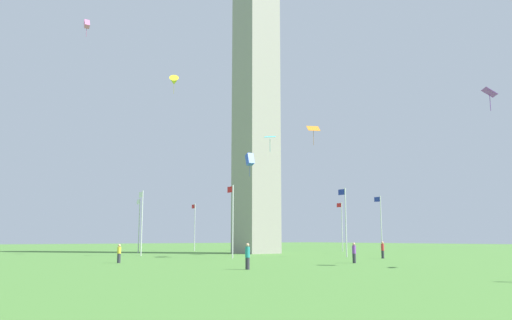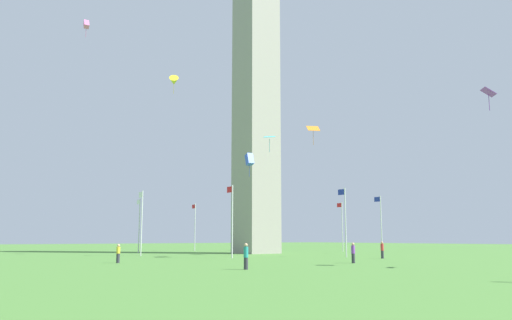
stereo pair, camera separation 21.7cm
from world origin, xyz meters
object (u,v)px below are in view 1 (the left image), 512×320
at_px(flagpole_e, 142,220).
at_px(flagpole_w, 342,224).
at_px(kite_cyan_diamond, 270,137).
at_px(kite_pink_box, 87,24).
at_px(kite_yellow_delta, 174,81).
at_px(person_purple_shirt, 354,253).
at_px(kite_purple_diamond, 489,93).
at_px(flagpole_ne, 139,223).
at_px(person_yellow_shirt, 119,254).
at_px(flagpole_se, 232,218).
at_px(flagpole_n, 195,225).
at_px(flagpole_s, 345,219).
at_px(kite_blue_box, 250,159).
at_px(person_red_shirt, 383,250).
at_px(flagpole_nw, 270,225).
at_px(obelisk_monument, 256,93).
at_px(person_teal_shirt, 248,256).
at_px(flagpole_sw, 381,222).
at_px(kite_orange_diamond, 313,129).

xyz_separation_m(flagpole_e, flagpole_w, (-0.00, -33.88, 0.00)).
relative_size(kite_cyan_diamond, kite_pink_box, 0.98).
bearing_deg(kite_yellow_delta, person_purple_shirt, -172.64).
height_order(kite_purple_diamond, kite_pink_box, kite_pink_box).
bearing_deg(kite_cyan_diamond, flagpole_ne, 5.52).
distance_m(flagpole_ne, kite_cyan_diamond, 28.57).
relative_size(flagpole_w, person_purple_shirt, 4.50).
distance_m(person_yellow_shirt, kite_purple_diamond, 32.48).
xyz_separation_m(flagpole_e, flagpole_se, (-11.98, -4.96, 0.00)).
xyz_separation_m(flagpole_n, flagpole_e, (-16.94, 16.94, 0.00)).
height_order(flagpole_e, flagpole_se, same).
bearing_deg(person_purple_shirt, flagpole_s, -20.08).
bearing_deg(flagpole_ne, kite_blue_box, -172.34).
bearing_deg(kite_pink_box, person_red_shirt, -117.55).
relative_size(flagpole_nw, kite_cyan_diamond, 4.23).
bearing_deg(flagpole_nw, flagpole_e, 112.50).
relative_size(person_yellow_shirt, person_purple_shirt, 0.93).
relative_size(flagpole_ne, kite_yellow_delta, 3.10).
height_order(flagpole_ne, kite_purple_diamond, kite_purple_diamond).
xyz_separation_m(kite_blue_box, kite_cyan_diamond, (-4.30, 0.45, 1.82)).
bearing_deg(flagpole_e, obelisk_monument, -90.21).
xyz_separation_m(person_teal_shirt, kite_purple_diamond, (-9.07, -15.97, 12.08)).
xyz_separation_m(person_teal_shirt, person_red_shirt, (6.96, -22.31, -0.00)).
distance_m(flagpole_sw, person_red_shirt, 15.78).
height_order(person_red_shirt, kite_cyan_diamond, kite_cyan_diamond).
bearing_deg(flagpole_s, flagpole_sw, -67.50).
xyz_separation_m(person_purple_shirt, kite_blue_box, (16.17, -0.76, 10.09)).
distance_m(person_yellow_shirt, kite_pink_box, 23.93).
distance_m(obelisk_monument, flagpole_e, 25.08).
height_order(flagpole_w, kite_pink_box, kite_pink_box).
height_order(flagpole_w, person_teal_shirt, flagpole_w).
bearing_deg(flagpole_s, flagpole_n, -0.00).
distance_m(flagpole_ne, person_yellow_shirt, 30.40).
bearing_deg(person_red_shirt, kite_blue_box, 59.52).
distance_m(flagpole_se, kite_blue_box, 7.44).
bearing_deg(flagpole_sw, flagpole_n, 22.50).
height_order(flagpole_ne, kite_blue_box, kite_blue_box).
bearing_deg(flagpole_se, kite_pink_box, 74.19).
distance_m(flagpole_nw, person_red_shirt, 36.05).
bearing_deg(flagpole_sw, kite_cyan_diamond, 98.50).
bearing_deg(kite_cyan_diamond, obelisk_monument, -31.77).
bearing_deg(flagpole_nw, flagpole_s, 157.50).
distance_m(person_teal_shirt, kite_orange_diamond, 31.79).
xyz_separation_m(flagpole_s, kite_blue_box, (6.07, 8.91, 6.69)).
distance_m(flagpole_n, kite_orange_diamond, 30.75).
relative_size(flagpole_ne, kite_pink_box, 4.17).
xyz_separation_m(person_yellow_shirt, kite_yellow_delta, (14.91, -12.47, 21.28)).
bearing_deg(flagpole_nw, kite_yellow_delta, 115.59).
height_order(obelisk_monument, kite_blue_box, obelisk_monument).
height_order(person_yellow_shirt, person_purple_shirt, person_purple_shirt).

